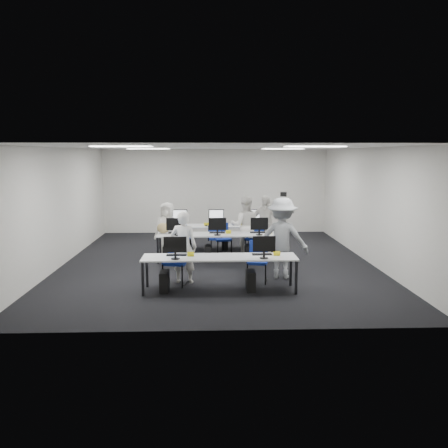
{
  "coord_description": "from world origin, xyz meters",
  "views": [
    {
      "loc": [
        -0.21,
        -11.21,
        2.83
      ],
      "look_at": [
        0.18,
        0.18,
        1.0
      ],
      "focal_mm": 35.0,
      "sensor_mm": 36.0,
      "label": 1
    }
  ],
  "objects_px": {
    "chair_1": "(258,269)",
    "chair_3": "(223,245)",
    "chair_5": "(182,244)",
    "chair_0": "(176,271)",
    "chair_7": "(256,245)",
    "student_1": "(245,226)",
    "chair_6": "(216,244)",
    "student_3": "(265,224)",
    "chair_2": "(177,247)",
    "photographer": "(282,238)",
    "chair_4": "(252,244)",
    "desk_front": "(220,259)",
    "student_0": "(184,247)",
    "student_2": "(167,229)"
  },
  "relations": [
    {
      "from": "chair_3",
      "to": "student_0",
      "type": "height_order",
      "value": "student_0"
    },
    {
      "from": "chair_5",
      "to": "student_1",
      "type": "xyz_separation_m",
      "value": [
        1.8,
        -0.2,
        0.57
      ]
    },
    {
      "from": "chair_1",
      "to": "photographer",
      "type": "height_order",
      "value": "photographer"
    },
    {
      "from": "chair_5",
      "to": "desk_front",
      "type": "bearing_deg",
      "value": -61.08
    },
    {
      "from": "chair_7",
      "to": "student_3",
      "type": "bearing_deg",
      "value": 19.4
    },
    {
      "from": "photographer",
      "to": "student_2",
      "type": "bearing_deg",
      "value": -24.74
    },
    {
      "from": "student_2",
      "to": "student_3",
      "type": "relative_size",
      "value": 0.89
    },
    {
      "from": "desk_front",
      "to": "student_3",
      "type": "height_order",
      "value": "student_3"
    },
    {
      "from": "chair_2",
      "to": "chair_6",
      "type": "height_order",
      "value": "chair_6"
    },
    {
      "from": "chair_3",
      "to": "photographer",
      "type": "xyz_separation_m",
      "value": [
        1.28,
        -2.36,
        0.65
      ]
    },
    {
      "from": "chair_0",
      "to": "chair_5",
      "type": "height_order",
      "value": "chair_0"
    },
    {
      "from": "student_2",
      "to": "student_0",
      "type": "bearing_deg",
      "value": -60.63
    },
    {
      "from": "chair_5",
      "to": "chair_6",
      "type": "relative_size",
      "value": 1.04
    },
    {
      "from": "chair_0",
      "to": "student_2",
      "type": "distance_m",
      "value": 2.85
    },
    {
      "from": "chair_0",
      "to": "student_1",
      "type": "height_order",
      "value": "student_1"
    },
    {
      "from": "desk_front",
      "to": "student_1",
      "type": "distance_m",
      "value": 3.35
    },
    {
      "from": "chair_1",
      "to": "chair_6",
      "type": "xyz_separation_m",
      "value": [
        -0.88,
        2.9,
        -0.02
      ]
    },
    {
      "from": "chair_1",
      "to": "chair_6",
      "type": "relative_size",
      "value": 1.07
    },
    {
      "from": "chair_7",
      "to": "student_1",
      "type": "height_order",
      "value": "student_1"
    },
    {
      "from": "desk_front",
      "to": "chair_0",
      "type": "bearing_deg",
      "value": 153.32
    },
    {
      "from": "chair_3",
      "to": "chair_6",
      "type": "xyz_separation_m",
      "value": [
        -0.18,
        0.25,
        -0.02
      ]
    },
    {
      "from": "chair_7",
      "to": "desk_front",
      "type": "bearing_deg",
      "value": -116.74
    },
    {
      "from": "chair_5",
      "to": "chair_4",
      "type": "bearing_deg",
      "value": 6.31
    },
    {
      "from": "chair_6",
      "to": "chair_4",
      "type": "bearing_deg",
      "value": -5.6
    },
    {
      "from": "chair_0",
      "to": "chair_2",
      "type": "distance_m",
      "value": 2.64
    },
    {
      "from": "student_3",
      "to": "chair_0",
      "type": "bearing_deg",
      "value": -105.7
    },
    {
      "from": "chair_5",
      "to": "student_0",
      "type": "xyz_separation_m",
      "value": [
        0.22,
        -2.83,
        0.53
      ]
    },
    {
      "from": "chair_0",
      "to": "chair_1",
      "type": "height_order",
      "value": "chair_0"
    },
    {
      "from": "desk_front",
      "to": "chair_4",
      "type": "height_order",
      "value": "chair_4"
    },
    {
      "from": "desk_front",
      "to": "chair_3",
      "type": "xyz_separation_m",
      "value": [
        0.17,
        3.28,
        -0.4
      ]
    },
    {
      "from": "chair_2",
      "to": "chair_4",
      "type": "height_order",
      "value": "chair_4"
    },
    {
      "from": "chair_0",
      "to": "chair_3",
      "type": "bearing_deg",
      "value": 80.51
    },
    {
      "from": "student_1",
      "to": "chair_2",
      "type": "bearing_deg",
      "value": 9.11
    },
    {
      "from": "chair_0",
      "to": "student_1",
      "type": "relative_size",
      "value": 0.58
    },
    {
      "from": "chair_4",
      "to": "student_1",
      "type": "height_order",
      "value": "student_1"
    },
    {
      "from": "chair_1",
      "to": "chair_5",
      "type": "xyz_separation_m",
      "value": [
        -1.87,
        2.83,
        -0.01
      ]
    },
    {
      "from": "student_1",
      "to": "chair_1",
      "type": "bearing_deg",
      "value": 96.39
    },
    {
      "from": "chair_1",
      "to": "chair_7",
      "type": "xyz_separation_m",
      "value": [
        0.26,
        2.72,
        -0.02
      ]
    },
    {
      "from": "chair_5",
      "to": "chair_2",
      "type": "bearing_deg",
      "value": -96.15
    },
    {
      "from": "desk_front",
      "to": "chair_3",
      "type": "distance_m",
      "value": 3.31
    },
    {
      "from": "student_3",
      "to": "chair_2",
      "type": "bearing_deg",
      "value": -149.43
    },
    {
      "from": "student_2",
      "to": "chair_0",
      "type": "bearing_deg",
      "value": -64.67
    },
    {
      "from": "chair_4",
      "to": "chair_1",
      "type": "bearing_deg",
      "value": -97.4
    },
    {
      "from": "student_3",
      "to": "chair_1",
      "type": "bearing_deg",
      "value": -78.17
    },
    {
      "from": "chair_1",
      "to": "student_1",
      "type": "bearing_deg",
      "value": 104.03
    },
    {
      "from": "chair_7",
      "to": "student_1",
      "type": "distance_m",
      "value": 0.68
    },
    {
      "from": "chair_0",
      "to": "chair_7",
      "type": "relative_size",
      "value": 1.19
    },
    {
      "from": "student_2",
      "to": "photographer",
      "type": "bearing_deg",
      "value": -23.08
    },
    {
      "from": "chair_1",
      "to": "chair_3",
      "type": "height_order",
      "value": "chair_1"
    },
    {
      "from": "photographer",
      "to": "chair_4",
      "type": "bearing_deg",
      "value": -63.77
    }
  ]
}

